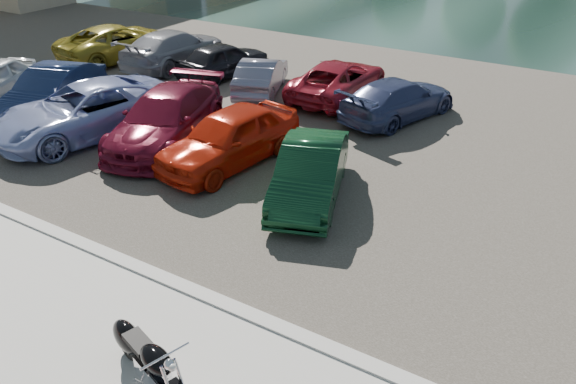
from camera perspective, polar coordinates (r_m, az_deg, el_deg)
name	(u,v)px	position (r m, az deg, el deg)	size (l,w,h in m)	color
kerb	(239,311)	(10.23, -5.01, -11.98)	(60.00, 0.30, 0.14)	#BAB8AF
parking_lot	(414,138)	(17.21, 12.65, 5.39)	(60.00, 18.00, 0.04)	#3D3931
motorcycle	(145,357)	(8.98, -14.32, -15.91)	(2.26, 1.03, 1.05)	black
car_1	(53,91)	(19.99, -22.79, 9.47)	(1.53, 4.39, 1.45)	#162346
car_2	(87,110)	(17.73, -19.78, 7.80)	(2.53, 5.49, 1.53)	#8F9DD1
car_3	(166,118)	(16.59, -12.33, 7.34)	(2.06, 5.07, 1.47)	maroon
car_4	(230,137)	(15.02, -5.96, 5.56)	(1.77, 4.39, 1.50)	red
car_5	(310,172)	(13.30, 2.25, 2.02)	(1.41, 4.05, 1.33)	#0E361D
car_6	(118,42)	(25.47, -16.84, 14.40)	(2.37, 5.14, 1.43)	olive
car_7	(174,48)	(23.87, -11.48, 14.13)	(2.04, 5.01, 1.45)	gray
car_8	(223,59)	(22.24, -6.58, 13.23)	(1.57, 3.90, 1.33)	black
car_9	(261,76)	(20.34, -2.75, 11.72)	(1.31, 3.76, 1.24)	slate
car_10	(338,79)	(19.90, 5.13, 11.31)	(2.14, 4.63, 1.29)	maroon
car_11	(398,99)	(18.34, 11.14, 9.27)	(1.79, 4.39, 1.28)	navy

